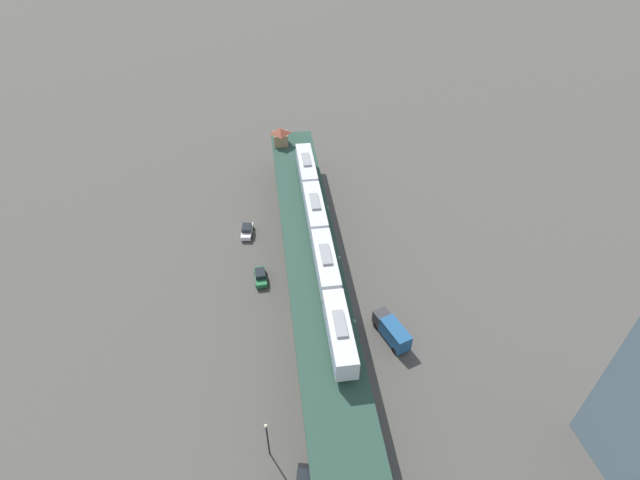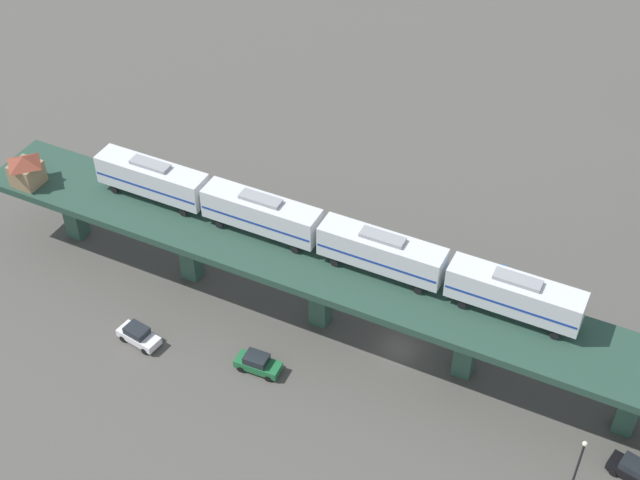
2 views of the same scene
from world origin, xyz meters
The scene contains 9 objects.
ground_plane centered at (0.00, 0.00, 0.00)m, with size 400.00×400.00×0.00m, color #4C4944.
elevated_viaduct centered at (-0.02, -0.18, 6.77)m, with size 18.36×92.37×7.88m.
subway_train centered at (-2.40, -9.03, 10.42)m, with size 8.21×49.81×4.45m.
signal_hut centered at (-2.11, -41.39, 9.68)m, with size 3.55×3.55×3.40m.
street_car_black centered at (7.28, 22.66, 0.94)m, with size 3.13×4.75×1.89m.
street_car_white centered at (7.78, -24.18, 0.94)m, with size 2.84×4.71×1.89m.
street_car_green centered at (7.13, -11.85, 0.94)m, with size 2.16×4.50×1.89m.
delivery_truck centered at (-9.96, 4.70, 1.76)m, with size 3.90×7.53×3.20m.
street_lamp centered at (10.54, 17.87, 4.11)m, with size 0.44×0.44×6.94m.
Camera 2 is at (57.17, 12.48, 65.12)m, focal length 50.00 mm.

